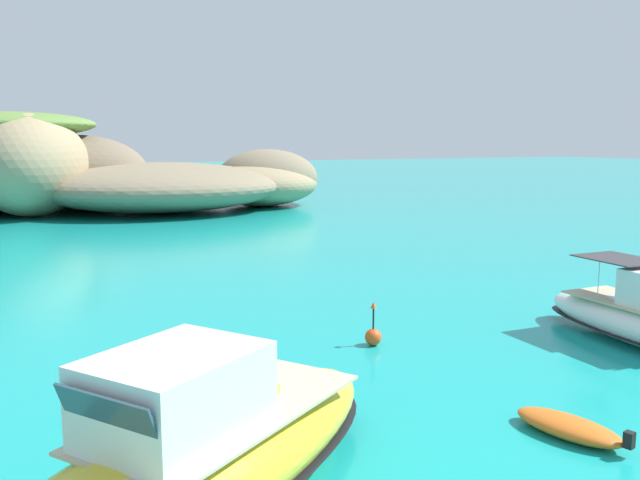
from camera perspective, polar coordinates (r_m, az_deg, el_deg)
islet_large at (r=69.74m, az=-24.38°, el=5.11°), size 32.36×27.90×9.33m
islet_small at (r=66.95m, az=-10.03°, el=4.69°), size 31.32×20.61×5.83m
motorboat_yellow at (r=12.95m, az=-10.53°, el=-17.81°), size 10.79×8.59×3.17m
dinghy_tender at (r=16.98m, az=20.47°, el=-14.71°), size 1.71×2.87×0.58m
channel_buoy at (r=22.48m, az=4.56°, el=-8.13°), size 0.56×0.56×1.48m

